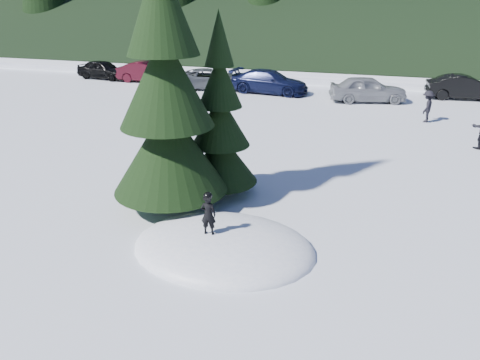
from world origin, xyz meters
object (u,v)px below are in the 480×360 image
(spruce_short, at_px, (220,127))
(spruce_tall, at_px, (166,93))
(car_1, at_px, (148,72))
(car_3, at_px, (269,82))
(car_5, at_px, (464,87))
(child_skier, at_px, (208,215))
(car_0, at_px, (103,70))
(car_2, at_px, (209,79))
(adult_2, at_px, (427,106))
(car_4, at_px, (368,89))

(spruce_short, bearing_deg, spruce_tall, -125.54)
(car_1, relative_size, car_3, 0.87)
(car_5, bearing_deg, child_skier, 153.20)
(car_3, bearing_deg, car_1, 88.45)
(car_1, bearing_deg, car_3, -101.00)
(spruce_tall, xyz_separation_m, car_0, (-13.92, 18.21, -2.66))
(car_2, bearing_deg, adult_2, -130.43)
(spruce_tall, height_order, car_4, spruce_tall)
(adult_2, relative_size, car_0, 0.39)
(child_skier, bearing_deg, car_1, -64.12)
(adult_2, bearing_deg, car_3, -101.93)
(spruce_tall, bearing_deg, spruce_short, 54.46)
(car_4, bearing_deg, car_0, 69.09)
(car_5, bearing_deg, car_0, 84.92)
(spruce_short, bearing_deg, car_5, 62.79)
(car_1, relative_size, car_5, 1.00)
(child_skier, distance_m, car_3, 19.12)
(car_3, relative_size, car_5, 1.16)
(car_5, bearing_deg, car_1, 85.49)
(car_2, bearing_deg, car_1, 58.63)
(child_skier, bearing_deg, adult_2, -116.47)
(spruce_short, xyz_separation_m, child_skier, (0.91, -3.42, -1.13))
(spruce_short, height_order, car_0, spruce_short)
(spruce_tall, bearing_deg, car_1, 119.68)
(car_0, bearing_deg, adult_2, -97.78)
(car_2, xyz_separation_m, car_3, (4.04, -0.27, 0.07))
(adult_2, xyz_separation_m, car_4, (-2.93, 3.72, -0.03))
(spruce_short, relative_size, car_3, 1.12)
(spruce_short, distance_m, car_5, 19.28)
(car_1, xyz_separation_m, car_4, (14.80, -1.96, 0.03))
(spruce_short, bearing_deg, car_0, 131.60)
(car_3, height_order, car_5, car_3)
(adult_2, xyz_separation_m, car_5, (2.34, 6.12, -0.06))
(child_skier, bearing_deg, car_0, -57.36)
(car_3, distance_m, car_5, 11.28)
(adult_2, height_order, car_0, adult_2)
(car_3, xyz_separation_m, car_4, (5.88, -0.73, 0.02))
(child_skier, height_order, car_4, child_skier)
(car_2, bearing_deg, car_0, 62.27)
(child_skier, height_order, car_1, child_skier)
(spruce_short, bearing_deg, car_2, 112.22)
(spruce_tall, distance_m, child_skier, 3.64)
(car_0, height_order, car_2, car_0)
(spruce_short, distance_m, car_4, 15.17)
(spruce_tall, height_order, child_skier, spruce_tall)
(spruce_tall, xyz_separation_m, car_1, (-10.29, 18.05, -2.63))
(car_0, xyz_separation_m, car_1, (3.63, -0.16, 0.03))
(car_0, xyz_separation_m, car_5, (23.71, 0.29, 0.02))
(car_2, xyz_separation_m, car_5, (15.20, 1.40, 0.06))
(car_4, bearing_deg, car_1, 68.09)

